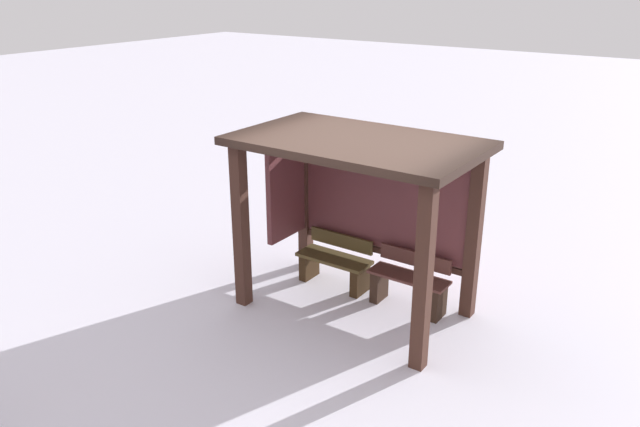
% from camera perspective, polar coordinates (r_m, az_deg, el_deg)
% --- Properties ---
extents(ground_plane, '(60.00, 60.00, 0.00)m').
position_cam_1_polar(ground_plane, '(8.30, 3.07, -8.59)').
color(ground_plane, white).
extents(bus_shelter, '(2.93, 1.77, 2.27)m').
position_cam_1_polar(bus_shelter, '(7.82, 3.45, 3.05)').
color(bus_shelter, '#3F251D').
rests_on(bus_shelter, ground).
extents(bench_left_inside, '(1.05, 0.40, 0.72)m').
position_cam_1_polar(bench_left_inside, '(8.74, 1.37, -4.57)').
color(bench_left_inside, '#4B3C1E').
rests_on(bench_left_inside, ground).
extents(bench_center_inside, '(1.05, 0.36, 0.75)m').
position_cam_1_polar(bench_center_inside, '(8.23, 8.11, -6.37)').
color(bench_center_inside, '#522D27').
rests_on(bench_center_inside, ground).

